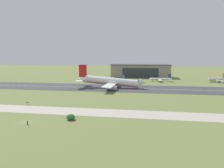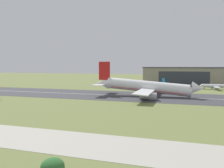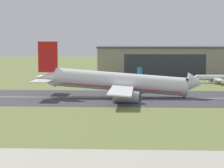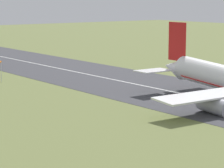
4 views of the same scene
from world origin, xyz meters
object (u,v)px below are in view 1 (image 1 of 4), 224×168
airplane_parked_centre (216,79)px  runway_sign (27,103)px  spectator_left (27,123)px  windsock_pole (14,84)px  airplane_landing (111,82)px  shrub_clump (71,117)px  airplane_parked_east (160,79)px  airplane_parked_west (118,80)px

airplane_parked_centre → runway_sign: 183.48m
runway_sign → spectator_left: 37.92m
airplane_parked_centre → windsock_pole: 189.13m
airplane_landing → windsock_pole: 76.49m
shrub_clump → spectator_left: (-15.14, -9.57, -0.25)m
airplane_parked_east → shrub_clump: size_ratio=6.17×
airplane_landing → shrub_clump: airplane_landing is taller
shrub_clump → runway_sign: shrub_clump is taller
shrub_clump → runway_sign: bearing=146.3°
airplane_parked_east → runway_sign: (-80.04, -118.75, -1.26)m
airplane_parked_west → shrub_clump: 127.72m
airplane_parked_east → runway_sign: size_ratio=14.35×
runway_sign → spectator_left: size_ratio=0.94×
shrub_clump → windsock_pole: (-66.42, 59.42, 4.84)m
airplane_parked_centre → runway_sign: (-136.22, -122.91, -1.78)m
airplane_parked_west → spectator_left: airplane_parked_west is taller
airplane_parked_east → airplane_parked_centre: bearing=4.2°
airplane_landing → spectator_left: airplane_landing is taller
shrub_clump → windsock_pole: bearing=138.2°
airplane_parked_centre → windsock_pole: size_ratio=3.48×
airplane_parked_west → shrub_clump: size_ratio=6.35×
airplane_landing → spectator_left: 103.89m
shrub_clump → windsock_pole: 89.25m
shrub_clump → airplane_parked_west: bearing=88.8°
runway_sign → spectator_left: spectator_left is taller
airplane_parked_west → airplane_parked_centre: (98.98, 18.27, 0.38)m
windsock_pole → spectator_left: (51.28, -68.99, -5.09)m
runway_sign → spectator_left: (19.35, -32.61, -0.32)m
airplane_parked_centre → shrub_clump: size_ratio=6.17×
airplane_parked_east → windsock_pole: 139.05m
airplane_parked_west → spectator_left: 138.42m
runway_sign → airplane_parked_centre: bearing=42.1°
airplane_landing → windsock_pole: bearing=-154.2°
airplane_parked_west → airplane_parked_centre: 100.65m
airplane_parked_west → airplane_parked_centre: airplane_parked_centre is taller
airplane_landing → airplane_parked_centre: size_ratio=2.58×
airplane_landing → airplane_parked_east: size_ratio=2.58×
airplane_parked_east → airplane_landing: bearing=-131.3°
airplane_parked_west → runway_sign: (-37.24, -104.64, -1.40)m
airplane_landing → runway_sign: size_ratio=37.06×
runway_sign → windsock_pole: bearing=131.3°
windsock_pole → runway_sign: size_ratio=4.13×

